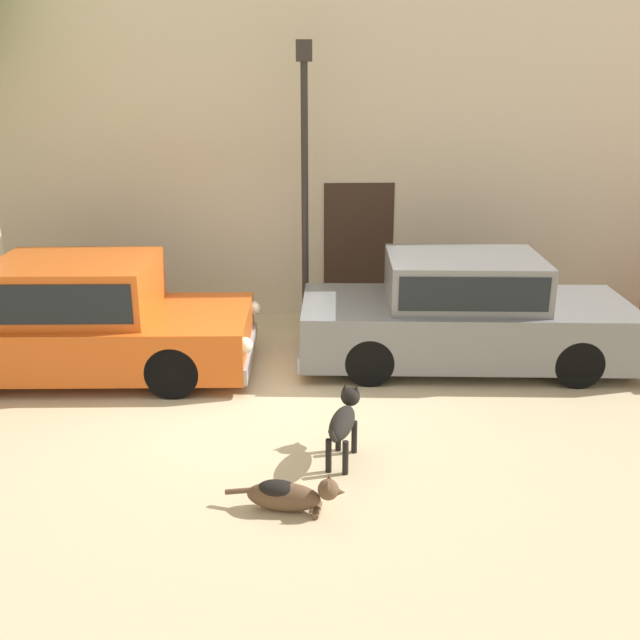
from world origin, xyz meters
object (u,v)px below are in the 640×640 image
at_px(parked_sedan_nearest, 81,318).
at_px(stray_dog_spotted, 344,419).
at_px(stray_dog_tan, 289,494).
at_px(parked_sedan_second, 464,311).
at_px(street_lamp, 305,153).

xyz_separation_m(parked_sedan_nearest, stray_dog_spotted, (3.16, -2.45, -0.30)).
height_order(stray_dog_spotted, stray_dog_tan, stray_dog_spotted).
bearing_deg(stray_dog_tan, stray_dog_spotted, 70.82).
bearing_deg(stray_dog_tan, parked_sedan_nearest, 139.96).
distance_m(parked_sedan_nearest, stray_dog_spotted, 4.01).
relative_size(parked_sedan_second, stray_dog_tan, 4.24).
relative_size(stray_dog_tan, street_lamp, 0.26).
distance_m(parked_sedan_second, stray_dog_tan, 4.17).
relative_size(stray_dog_spotted, street_lamp, 0.26).
relative_size(parked_sedan_second, stray_dog_spotted, 4.24).
xyz_separation_m(stray_dog_spotted, street_lamp, (-0.24, 4.07, 2.19)).
relative_size(parked_sedan_second, street_lamp, 1.09).
bearing_deg(stray_dog_tan, parked_sedan_second, 67.52).
bearing_deg(street_lamp, parked_sedan_nearest, -150.92).
bearing_deg(parked_sedan_nearest, stray_dog_spotted, -35.62).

